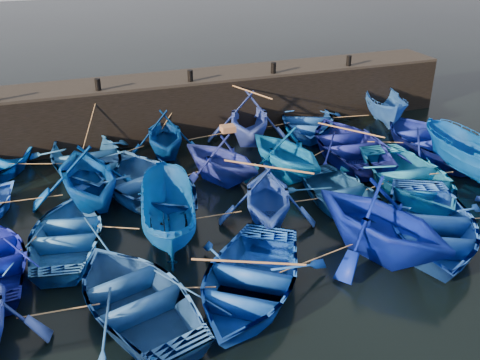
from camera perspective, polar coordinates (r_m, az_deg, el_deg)
name	(u,v)px	position (r m, az deg, el deg)	size (l,w,h in m)	color
ground	(275,242)	(16.92, 3.75, -6.65)	(120.00, 120.00, 0.00)	black
quay_wall	(187,105)	(25.42, -5.72, 7.98)	(26.00, 2.50, 2.50)	black
quay_top	(185,77)	(25.05, -5.85, 10.83)	(26.00, 2.50, 0.12)	black
bollard_1	(98,85)	(23.47, -14.93, 9.81)	(0.24, 0.24, 0.50)	black
bollard_2	(190,76)	(24.12, -5.33, 11.01)	(0.24, 0.24, 0.50)	black
bollard_3	(273,68)	(25.40, 3.59, 11.85)	(0.24, 0.24, 0.50)	black
bollard_4	(349,61)	(27.21, 11.53, 12.37)	(0.24, 0.24, 0.50)	black
boat_1	(86,159)	(21.91, -16.14, 2.15)	(4.16, 5.81, 1.21)	#1A5591
boat_2	(164,134)	(22.79, -8.06, 4.92)	(3.20, 3.71, 1.95)	navy
boat_3	(249,117)	(24.04, 0.95, 6.76)	(3.76, 4.36, 2.30)	blue
boat_4	(307,121)	(25.52, 7.12, 6.30)	(3.72, 5.21, 1.08)	#0F3E90
boat_5	(385,107)	(27.17, 15.23, 7.49)	(1.64, 4.36, 1.69)	blue
boat_7	(87,174)	(19.18, -15.99, 0.60)	(3.91, 4.54, 2.39)	#013A90
boat_8	(147,183)	(19.42, -9.93, -0.36)	(4.14, 5.79, 1.20)	#2158A9
boat_9	(221,157)	(20.25, -2.07, 2.45)	(3.28, 3.80, 2.00)	navy
boat_10	(286,151)	(20.68, 4.89, 3.13)	(3.54, 4.11, 2.16)	#0661BA
boat_11	(349,144)	(23.04, 11.57, 3.82)	(4.02, 5.62, 1.17)	navy
boat_12	(430,139)	(24.43, 19.65, 4.14)	(4.14, 5.79, 1.20)	#12249C
boat_14	(68,233)	(17.24, -17.90, -5.44)	(3.33, 4.66, 0.97)	#1C5AB0
boat_15	(167,215)	(16.77, -7.77, -3.68)	(1.70, 4.52, 1.75)	#03458F
boat_16	(267,195)	(17.53, 2.94, -1.60)	(3.24, 3.76, 1.98)	#1E44BA
boat_17	(344,196)	(18.90, 10.99, -1.65)	(3.30, 4.62, 0.96)	navy
boat_18	(410,177)	(20.61, 17.65, 0.31)	(4.02, 5.62, 1.17)	blue
boat_19	(474,159)	(22.09, 23.71, 2.05)	(1.83, 4.85, 1.88)	#01439A
boat_21	(136,297)	(14.11, -11.01, -12.11)	(3.66, 5.11, 1.06)	navy
boat_22	(248,280)	(14.39, 0.88, -10.60)	(3.75, 5.24, 1.09)	#0A3BA3
boat_23	(381,219)	(16.22, 14.84, -4.01)	(4.06, 4.71, 2.48)	#051CA6
boat_24	(430,224)	(17.67, 19.66, -4.47)	(4.14, 5.79, 1.20)	blue
wooden_crate	(228,129)	(19.92, -1.30, 5.50)	(0.52, 0.44, 0.23)	#8D5E3D
mooring_ropes	(230,154)	(20.86, -1.09, 2.83)	(18.10, 11.78, 2.10)	tan
loose_oars	(283,150)	(19.22, 4.57, 3.17)	(9.60, 12.48, 1.27)	#99724C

